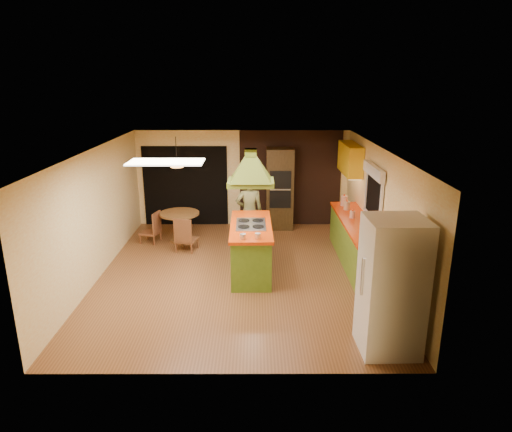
{
  "coord_description": "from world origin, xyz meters",
  "views": [
    {
      "loc": [
        0.33,
        -8.45,
        3.79
      ],
      "look_at": [
        0.35,
        0.2,
        1.15
      ],
      "focal_mm": 32.0,
      "sensor_mm": 36.0,
      "label": 1
    }
  ],
  "objects_px": {
    "dining_table": "(180,221)",
    "wall_oven": "(280,189)",
    "canister_large": "(344,201)",
    "kitchen_island": "(251,248)",
    "refrigerator": "(392,286)",
    "man": "(249,212)"
  },
  "relations": [
    {
      "from": "kitchen_island",
      "to": "dining_table",
      "type": "height_order",
      "value": "kitchen_island"
    },
    {
      "from": "kitchen_island",
      "to": "canister_large",
      "type": "xyz_separation_m",
      "value": [
        2.15,
        1.69,
        0.53
      ]
    },
    {
      "from": "man",
      "to": "dining_table",
      "type": "relative_size",
      "value": 1.82
    },
    {
      "from": "kitchen_island",
      "to": "canister_large",
      "type": "height_order",
      "value": "canister_large"
    },
    {
      "from": "man",
      "to": "kitchen_island",
      "type": "bearing_deg",
      "value": 84.52
    },
    {
      "from": "wall_oven",
      "to": "man",
      "type": "bearing_deg",
      "value": -117.01
    },
    {
      "from": "refrigerator",
      "to": "canister_large",
      "type": "distance_m",
      "value": 4.44
    },
    {
      "from": "refrigerator",
      "to": "wall_oven",
      "type": "bearing_deg",
      "value": 101.2
    },
    {
      "from": "wall_oven",
      "to": "dining_table",
      "type": "xyz_separation_m",
      "value": [
        -2.43,
        -1.01,
        -0.55
      ]
    },
    {
      "from": "wall_oven",
      "to": "canister_large",
      "type": "xyz_separation_m",
      "value": [
        1.44,
        -1.16,
        -0.01
      ]
    },
    {
      "from": "refrigerator",
      "to": "canister_large",
      "type": "xyz_separation_m",
      "value": [
        0.16,
        4.44,
        0.05
      ]
    },
    {
      "from": "man",
      "to": "canister_large",
      "type": "height_order",
      "value": "man"
    },
    {
      "from": "wall_oven",
      "to": "dining_table",
      "type": "distance_m",
      "value": 2.69
    },
    {
      "from": "man",
      "to": "dining_table",
      "type": "bearing_deg",
      "value": -23.67
    },
    {
      "from": "kitchen_island",
      "to": "man",
      "type": "bearing_deg",
      "value": 91.32
    },
    {
      "from": "wall_oven",
      "to": "canister_large",
      "type": "distance_m",
      "value": 1.85
    },
    {
      "from": "refrigerator",
      "to": "canister_large",
      "type": "bearing_deg",
      "value": 86.25
    },
    {
      "from": "refrigerator",
      "to": "man",
      "type": "bearing_deg",
      "value": 114.76
    },
    {
      "from": "refrigerator",
      "to": "wall_oven",
      "type": "relative_size",
      "value": 0.95
    },
    {
      "from": "canister_large",
      "to": "refrigerator",
      "type": "bearing_deg",
      "value": -92.03
    },
    {
      "from": "dining_table",
      "to": "kitchen_island",
      "type": "bearing_deg",
      "value": -46.88
    },
    {
      "from": "dining_table",
      "to": "wall_oven",
      "type": "bearing_deg",
      "value": 22.44
    }
  ]
}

